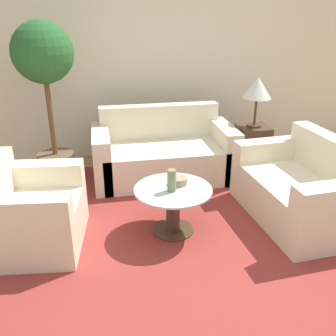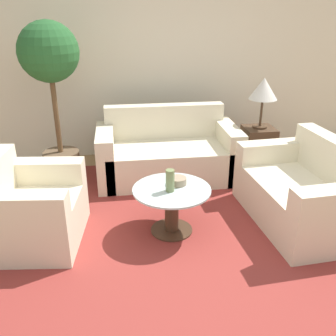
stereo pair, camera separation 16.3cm
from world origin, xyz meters
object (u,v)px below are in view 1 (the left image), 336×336
object	(u,v)px
sofa_main	(163,154)
potted_plant	(45,76)
coffee_table	(173,204)
vase	(172,181)
table_lamp	(258,89)
armchair	(28,215)
bowl	(179,181)
loveseat	(303,191)

from	to	relation	value
sofa_main	potted_plant	distance (m)	1.64
coffee_table	vase	size ratio (longest dim) A/B	3.50
sofa_main	table_lamp	xyz separation A→B (m)	(1.16, -0.04, 0.78)
armchair	table_lamp	world-z (taller)	table_lamp
bowl	table_lamp	bearing A→B (deg)	43.72
armchair	bowl	distance (m)	1.38
coffee_table	potted_plant	xyz separation A→B (m)	(-1.17, 1.39, 0.98)
armchair	table_lamp	xyz separation A→B (m)	(2.59, 1.22, 0.77)
potted_plant	bowl	distance (m)	1.96
armchair	vase	bearing A→B (deg)	-87.49
sofa_main	vase	bearing A→B (deg)	-96.64
armchair	coffee_table	size ratio (longest dim) A/B	1.35
armchair	sofa_main	bearing A→B (deg)	-42.43
coffee_table	table_lamp	world-z (taller)	table_lamp
sofa_main	coffee_table	size ratio (longest dim) A/B	2.36
sofa_main	loveseat	world-z (taller)	sofa_main
loveseat	table_lamp	bearing A→B (deg)	177.28
sofa_main	table_lamp	size ratio (longest dim) A/B	2.77
coffee_table	loveseat	bearing A→B (deg)	0.91
armchair	bowl	world-z (taller)	armchair
loveseat	table_lamp	world-z (taller)	table_lamp
sofa_main	table_lamp	bearing A→B (deg)	-1.85
sofa_main	table_lamp	distance (m)	1.40
vase	loveseat	bearing A→B (deg)	2.70
table_lamp	potted_plant	xyz separation A→B (m)	(-2.46, 0.13, 0.21)
armchair	bowl	xyz separation A→B (m)	(1.36, 0.04, 0.19)
loveseat	coffee_table	size ratio (longest dim) A/B	1.93
armchair	potted_plant	size ratio (longest dim) A/B	0.52
armchair	table_lamp	bearing A→B (deg)	-58.55
armchair	coffee_table	xyz separation A→B (m)	(1.30, -0.04, -0.00)
armchair	potted_plant	xyz separation A→B (m)	(0.13, 1.35, 0.98)
sofa_main	bowl	size ratio (longest dim) A/B	10.37
coffee_table	bowl	size ratio (longest dim) A/B	4.40
coffee_table	vase	distance (m)	0.27
coffee_table	bowl	world-z (taller)	bowl
table_lamp	potted_plant	world-z (taller)	potted_plant
potted_plant	sofa_main	bearing A→B (deg)	-4.02
table_lamp	vase	distance (m)	1.92
table_lamp	bowl	xyz separation A→B (m)	(-1.23, -1.17, -0.58)
coffee_table	sofa_main	bearing A→B (deg)	84.12
bowl	armchair	bearing A→B (deg)	-178.19
sofa_main	bowl	xyz separation A→B (m)	(-0.06, -1.21, 0.20)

